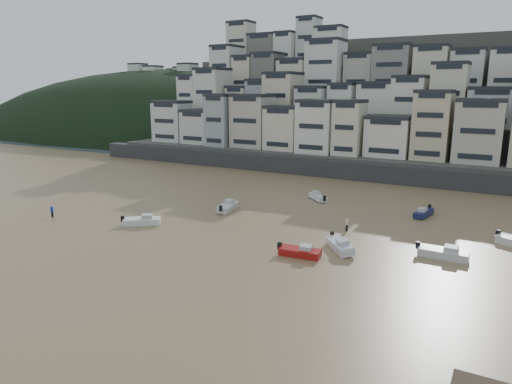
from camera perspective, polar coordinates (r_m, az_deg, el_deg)
The scene contains 14 objects.
ground at distance 44.69m, azimuth -24.17°, elevation -12.07°, with size 400.00×400.00×0.00m, color #93764F.
sea_strip at distance 221.99m, azimuth -11.32°, elevation 8.01°, with size 340.00×340.00×0.00m, color #475565.
harbor_wall at distance 92.89m, azimuth 14.07°, elevation 2.44°, with size 140.00×3.00×3.50m, color #38383A.
hillside at distance 129.68m, azimuth 21.16°, elevation 9.85°, with size 141.04×66.00×50.00m.
headland at distance 204.77m, azimuth -9.91°, elevation 7.68°, with size 216.00×135.00×53.33m.
boat_h at distance 75.39m, azimuth 7.75°, elevation -0.52°, with size 4.84×1.59×1.32m, color silver, non-canonical shape.
boat_j at distance 63.21m, azimuth -14.08°, elevation -3.36°, with size 5.31×1.74×1.45m, color white, non-canonical shape.
boat_f at distance 68.44m, azimuth -3.55°, elevation -1.72°, with size 5.55×1.82×1.51m, color silver, non-canonical shape.
boat_a at distance 50.32m, azimuth 5.51°, elevation -7.30°, with size 5.02×1.64×1.37m, color #9F1513, non-canonical shape.
boat_d at distance 53.58m, azimuth 22.37°, elevation -6.88°, with size 5.61×1.84×1.53m, color silver, non-canonical shape.
boat_b at distance 52.73m, azimuth 10.44°, elevation -6.41°, with size 5.60×1.83×1.53m, color silver, non-canonical shape.
boat_i at distance 69.58m, azimuth 20.24°, elevation -2.33°, with size 4.98×1.63×1.36m, color #161A45, non-canonical shape.
person_blue at distance 71.20m, azimuth -24.14°, elevation -2.18°, with size 0.44×0.44×1.74m, color #1D30DA, non-canonical shape.
person_pink at distance 59.87m, azimuth 11.29°, elevation -3.99°, with size 0.44×0.44×1.74m, color beige, non-canonical shape.
Camera 1 is at (33.56, -23.37, 18.02)m, focal length 32.00 mm.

